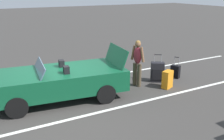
{
  "coord_description": "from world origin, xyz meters",
  "views": [
    {
      "loc": [
        2.16,
        7.45,
        3.37
      ],
      "look_at": [
        -1.79,
        0.22,
        0.75
      ],
      "focal_mm": 41.69,
      "sensor_mm": 36.0,
      "label": 1
    }
  ],
  "objects_px": {
    "convertible_car": "(52,82)",
    "traveler_person": "(137,61)",
    "suitcase_large_black": "(157,72)",
    "suitcase_medium_bright": "(167,80)",
    "suitcase_small_carryon": "(175,72)"
  },
  "relations": [
    {
      "from": "convertible_car",
      "to": "suitcase_medium_bright",
      "type": "relative_size",
      "value": 6.98
    },
    {
      "from": "suitcase_medium_bright",
      "to": "suitcase_small_carryon",
      "type": "xyz_separation_m",
      "value": [
        -0.98,
        -0.69,
        -0.05
      ]
    },
    {
      "from": "suitcase_large_black",
      "to": "traveler_person",
      "type": "xyz_separation_m",
      "value": [
        0.91,
        0.0,
        0.56
      ]
    },
    {
      "from": "suitcase_medium_bright",
      "to": "traveler_person",
      "type": "bearing_deg",
      "value": 27.76
    },
    {
      "from": "convertible_car",
      "to": "suitcase_large_black",
      "type": "xyz_separation_m",
      "value": [
        -3.92,
        0.23,
        -0.22
      ]
    },
    {
      "from": "convertible_car",
      "to": "suitcase_large_black",
      "type": "distance_m",
      "value": 3.93
    },
    {
      "from": "convertible_car",
      "to": "suitcase_large_black",
      "type": "bearing_deg",
      "value": -176.22
    },
    {
      "from": "suitcase_large_black",
      "to": "suitcase_medium_bright",
      "type": "xyz_separation_m",
      "value": [
        0.1,
        0.68,
        -0.06
      ]
    },
    {
      "from": "suitcase_medium_bright",
      "to": "convertible_car",
      "type": "bearing_deg",
      "value": 54.5
    },
    {
      "from": "suitcase_large_black",
      "to": "suitcase_medium_bright",
      "type": "relative_size",
      "value": 1.66
    },
    {
      "from": "suitcase_large_black",
      "to": "traveler_person",
      "type": "height_order",
      "value": "traveler_person"
    },
    {
      "from": "convertible_car",
      "to": "traveler_person",
      "type": "bearing_deg",
      "value": -177.24
    },
    {
      "from": "convertible_car",
      "to": "suitcase_small_carryon",
      "type": "relative_size",
      "value": 5.22
    },
    {
      "from": "suitcase_small_carryon",
      "to": "traveler_person",
      "type": "relative_size",
      "value": 0.5
    },
    {
      "from": "suitcase_medium_bright",
      "to": "traveler_person",
      "type": "height_order",
      "value": "traveler_person"
    }
  ]
}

